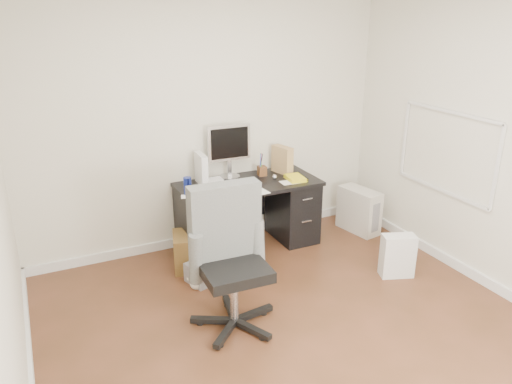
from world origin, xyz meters
TOP-DOWN VIEW (x-y plane):
  - ground at (0.00, 0.00)m, footprint 4.00×4.00m
  - room_shell at (0.03, 0.03)m, footprint 4.02×4.02m
  - desk at (0.30, 1.65)m, footprint 1.50×0.70m
  - loose_papers at (0.10, 1.60)m, footprint 1.10×0.60m
  - lcd_monitor at (0.18, 1.88)m, footprint 0.48×0.29m
  - keyboard at (0.13, 1.54)m, footprint 0.45×0.20m
  - computer_mouse at (0.60, 1.61)m, footprint 0.07×0.07m
  - travel_mug at (-0.39, 1.59)m, footprint 0.10×0.10m
  - white_binder at (-0.16, 1.82)m, footprint 0.15×0.29m
  - magazine_file at (0.78, 1.79)m, footprint 0.19×0.28m
  - pen_cup at (0.53, 1.80)m, footprint 0.11×0.11m
  - yellow_book at (0.80, 1.51)m, footprint 0.21×0.25m
  - paper_remote at (0.22, 1.35)m, footprint 0.31×0.25m
  - office_chair at (-0.42, 0.36)m, footprint 0.70×0.70m
  - pc_tower at (1.65, 1.47)m, footprint 0.32×0.55m
  - shopping_bag at (1.35, 0.44)m, footprint 0.38×0.32m
  - wicker_basket at (-0.42, 1.47)m, footprint 0.45×0.45m
  - desk_printer at (-0.39, 1.16)m, footprint 0.39×0.35m

SIDE VIEW (x-z plane):
  - ground at x=0.00m, z-range 0.00..0.00m
  - desk_printer at x=-0.39m, z-range 0.00..0.19m
  - wicker_basket at x=-0.42m, z-range 0.00..0.37m
  - shopping_bag at x=1.35m, z-range 0.00..0.43m
  - pc_tower at x=1.65m, z-range 0.00..0.51m
  - desk at x=0.30m, z-range 0.02..0.77m
  - office_chair at x=-0.42m, z-range 0.00..1.19m
  - loose_papers at x=0.10m, z-range 0.75..0.75m
  - paper_remote at x=0.22m, z-range 0.75..0.77m
  - keyboard at x=0.13m, z-range 0.75..0.77m
  - yellow_book at x=0.80m, z-range 0.75..0.79m
  - computer_mouse at x=0.60m, z-range 0.75..0.81m
  - travel_mug at x=-0.39m, z-range 0.75..0.93m
  - pen_cup at x=0.53m, z-range 0.75..1.01m
  - magazine_file at x=0.78m, z-range 0.75..1.05m
  - white_binder at x=-0.16m, z-range 0.75..1.08m
  - lcd_monitor at x=0.18m, z-range 0.75..1.35m
  - room_shell at x=0.03m, z-range 0.30..3.01m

